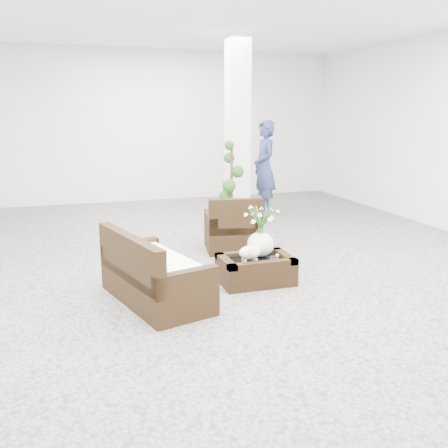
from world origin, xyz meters
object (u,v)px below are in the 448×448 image
object	(u,v)px
coffee_table	(256,271)
loveseat	(156,266)
topiary	(232,185)
armchair	(232,223)

from	to	relation	value
coffee_table	loveseat	size ratio (longest dim) A/B	0.59
loveseat	topiary	size ratio (longest dim) A/B	0.97
coffee_table	loveseat	distance (m)	1.34
armchair	loveseat	xyz separation A→B (m)	(-1.52, -1.77, -0.02)
loveseat	topiary	bearing A→B (deg)	-47.75
armchair	topiary	xyz separation A→B (m)	(0.46, 1.42, 0.36)
loveseat	topiary	distance (m)	3.78
loveseat	coffee_table	bearing A→B (deg)	-96.53
armchair	loveseat	distance (m)	2.33
armchair	loveseat	size ratio (longest dim) A/B	0.56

